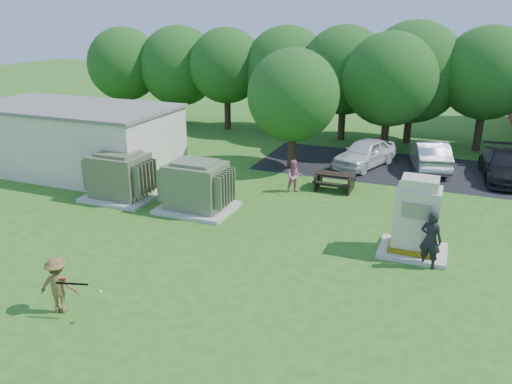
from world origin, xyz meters
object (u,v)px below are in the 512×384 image
at_px(transformer_left, 120,177).
at_px(batter, 58,285).
at_px(person_at_picnic, 294,176).
at_px(car_dark, 504,166).
at_px(car_white, 365,153).
at_px(transformer_right, 196,187).
at_px(generator_cabinet, 416,221).
at_px(picnic_table, 335,179).
at_px(car_silver_a, 429,154).
at_px(person_by_generator, 431,240).

distance_m(transformer_left, batter, 8.82).
relative_size(transformer_left, person_at_picnic, 2.01).
bearing_deg(car_dark, car_white, 177.97).
height_order(transformer_left, car_dark, transformer_left).
height_order(transformer_right, batter, transformer_right).
relative_size(generator_cabinet, picnic_table, 1.51).
bearing_deg(transformer_left, transformer_right, 0.00).
bearing_deg(batter, generator_cabinet, -157.43).
bearing_deg(car_silver_a, car_white, 3.49).
bearing_deg(person_at_picnic, batter, -131.06).
relative_size(transformer_left, person_by_generator, 1.59).
bearing_deg(person_at_picnic, car_white, 40.47).
distance_m(batter, car_silver_a, 19.41).
distance_m(picnic_table, batter, 13.30).
relative_size(person_by_generator, person_at_picnic, 1.26).
distance_m(transformer_right, picnic_table, 6.52).
height_order(generator_cabinet, person_at_picnic, generator_cabinet).
xyz_separation_m(person_at_picnic, car_white, (2.21, 5.23, -0.03)).
distance_m(generator_cabinet, car_white, 10.11).
height_order(picnic_table, car_dark, car_dark).
relative_size(picnic_table, batter, 1.10).
distance_m(car_silver_a, car_dark, 3.53).
xyz_separation_m(transformer_right, generator_cabinet, (8.60, -0.83, 0.20)).
height_order(generator_cabinet, car_white, generator_cabinet).
height_order(person_by_generator, car_dark, person_by_generator).
distance_m(transformer_left, person_at_picnic, 7.60).
xyz_separation_m(batter, car_dark, (11.79, 16.96, -0.12)).
height_order(transformer_right, person_at_picnic, transformer_right).
height_order(generator_cabinet, car_silver_a, generator_cabinet).
height_order(car_silver_a, car_dark, car_silver_a).
xyz_separation_m(generator_cabinet, car_silver_a, (-0.18, 10.42, -0.42)).
relative_size(picnic_table, person_by_generator, 0.94).
height_order(picnic_table, batter, batter).
height_order(batter, car_white, batter).
height_order(person_by_generator, car_white, person_by_generator).
bearing_deg(car_white, picnic_table, -77.44).
bearing_deg(transformer_right, car_dark, 37.11).
relative_size(generator_cabinet, person_by_generator, 1.41).
bearing_deg(transformer_right, car_white, 58.83).
bearing_deg(car_dark, picnic_table, -152.95).
xyz_separation_m(transformer_left, picnic_table, (8.36, 4.54, -0.50)).
height_order(person_at_picnic, car_white, person_at_picnic).
bearing_deg(transformer_left, person_by_generator, -7.40).
height_order(batter, person_by_generator, person_by_generator).
distance_m(generator_cabinet, person_by_generator, 1.02).
distance_m(transformer_left, car_white, 12.50).
xyz_separation_m(car_silver_a, car_dark, (3.48, -0.59, -0.06)).
bearing_deg(generator_cabinet, picnic_table, 126.30).
distance_m(batter, person_at_picnic, 11.81).
height_order(transformer_left, generator_cabinet, generator_cabinet).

